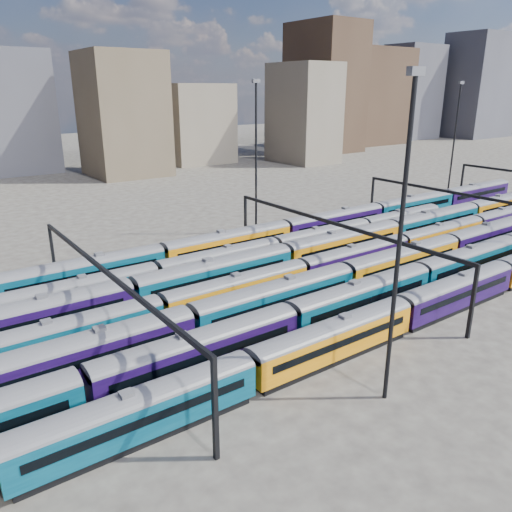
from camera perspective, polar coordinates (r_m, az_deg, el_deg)
ground at (r=61.08m, az=1.73°, el=-4.74°), size 500.00×500.00×0.00m
rake_0 at (r=53.97m, az=16.26°, el=-5.94°), size 114.76×2.80×4.70m
rake_1 at (r=49.86m, az=3.89°, el=-7.08°), size 121.92×2.97×5.00m
rake_2 at (r=49.34m, az=-7.56°, el=-7.37°), size 126.44×3.08×5.19m
rake_3 at (r=69.34m, az=11.25°, el=-0.01°), size 134.35×2.81×4.72m
rake_4 at (r=74.36m, az=9.89°, el=1.62°), size 108.34×3.17×5.35m
rake_5 at (r=63.30m, az=-11.31°, el=-1.91°), size 111.51×2.72×4.57m
rake_6 at (r=73.60m, az=-3.15°, el=1.66°), size 149.39×3.12×5.26m
gantry_1 at (r=49.80m, az=-16.83°, el=-2.70°), size 0.35×40.35×8.03m
gantry_2 at (r=65.05m, az=8.82°, el=2.87°), size 0.35×40.35×8.03m
gantry_3 at (r=88.23m, az=23.01°, el=5.76°), size 0.35×40.35×8.03m
mast_2 at (r=38.23m, az=16.15°, el=2.31°), size 1.40×0.50×25.60m
mast_3 at (r=84.90m, az=0.01°, el=11.71°), size 1.40×0.50×25.60m
mast_5 at (r=118.73m, az=21.74°, el=12.42°), size 1.40×0.50×25.60m
skyline at (r=204.61m, az=7.41°, el=17.56°), size 399.22×60.48×50.03m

